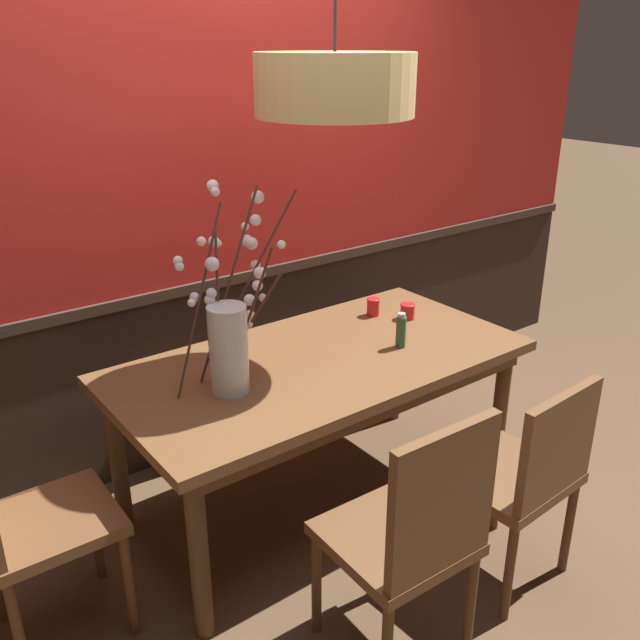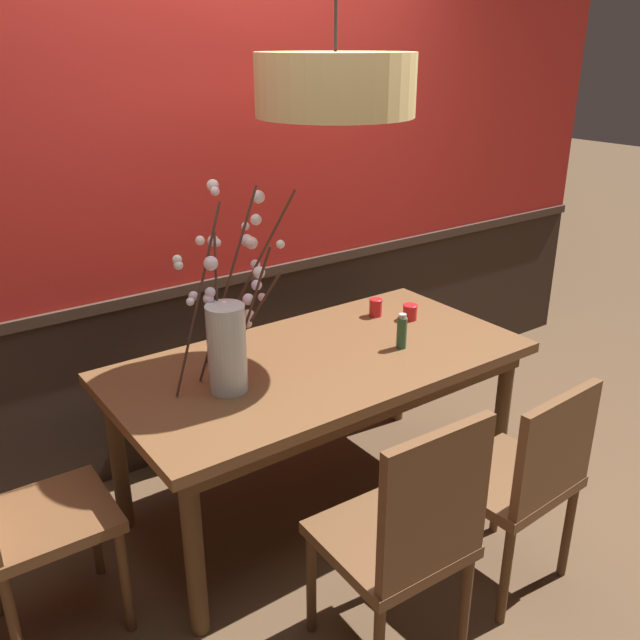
{
  "view_description": "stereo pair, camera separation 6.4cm",
  "coord_description": "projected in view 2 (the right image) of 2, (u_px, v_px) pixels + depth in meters",
  "views": [
    {
      "loc": [
        -1.6,
        -2.1,
        1.99
      ],
      "look_at": [
        0.0,
        0.0,
        0.91
      ],
      "focal_mm": 38.44,
      "sensor_mm": 36.0,
      "label": 1
    },
    {
      "loc": [
        -1.54,
        -2.14,
        1.99
      ],
      "look_at": [
        0.0,
        0.0,
        0.91
      ],
      "focal_mm": 38.44,
      "sensor_mm": 36.0,
      "label": 2
    }
  ],
  "objects": [
    {
      "name": "ground_plane",
      "position": [
        320.0,
        500.0,
        3.2
      ],
      "size": [
        24.0,
        24.0,
        0.0
      ],
      "primitive_type": "plane",
      "color": "brown"
    },
    {
      "name": "back_wall",
      "position": [
        223.0,
        172.0,
        3.26
      ],
      "size": [
        5.28,
        0.14,
        2.84
      ],
      "color": "#2D2119",
      "rests_on": "ground"
    },
    {
      "name": "dining_table",
      "position": [
        320.0,
        375.0,
        2.95
      ],
      "size": [
        1.77,
        0.9,
        0.74
      ],
      "color": "brown",
      "rests_on": "ground"
    },
    {
      "name": "chair_near_side_left",
      "position": [
        406.0,
        533.0,
        2.18
      ],
      "size": [
        0.45,
        0.45,
        0.97
      ],
      "color": "brown",
      "rests_on": "ground"
    },
    {
      "name": "chair_far_side_right",
      "position": [
        262.0,
        326.0,
        3.77
      ],
      "size": [
        0.44,
        0.4,
        0.94
      ],
      "color": "brown",
      "rests_on": "ground"
    },
    {
      "name": "chair_head_west_end",
      "position": [
        21.0,
        510.0,
        2.29
      ],
      "size": [
        0.44,
        0.42,
        0.96
      ],
      "color": "brown",
      "rests_on": "ground"
    },
    {
      "name": "chair_near_side_right",
      "position": [
        524.0,
        475.0,
        2.53
      ],
      "size": [
        0.47,
        0.42,
        0.88
      ],
      "color": "brown",
      "rests_on": "ground"
    },
    {
      "name": "chair_far_side_left",
      "position": [
        172.0,
        354.0,
        3.49
      ],
      "size": [
        0.41,
        0.41,
        0.89
      ],
      "color": "brown",
      "rests_on": "ground"
    },
    {
      "name": "vase_with_blossoms",
      "position": [
        229.0,
        335.0,
        2.6
      ],
      "size": [
        0.53,
        0.4,
        0.77
      ],
      "color": "silver",
      "rests_on": "dining_table"
    },
    {
      "name": "candle_holder_nearer_center",
      "position": [
        376.0,
        307.0,
        3.35
      ],
      "size": [
        0.07,
        0.07,
        0.09
      ],
      "color": "red",
      "rests_on": "dining_table"
    },
    {
      "name": "candle_holder_nearer_edge",
      "position": [
        410.0,
        312.0,
        3.3
      ],
      "size": [
        0.07,
        0.07,
        0.08
      ],
      "color": "red",
      "rests_on": "dining_table"
    },
    {
      "name": "condiment_bottle",
      "position": [
        402.0,
        332.0,
        2.98
      ],
      "size": [
        0.04,
        0.04,
        0.16
      ],
      "color": "#2D5633",
      "rests_on": "dining_table"
    },
    {
      "name": "pendant_lamp",
      "position": [
        335.0,
        85.0,
        2.58
      ],
      "size": [
        0.61,
        0.61,
        1.12
      ],
      "color": "tan"
    }
  ]
}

